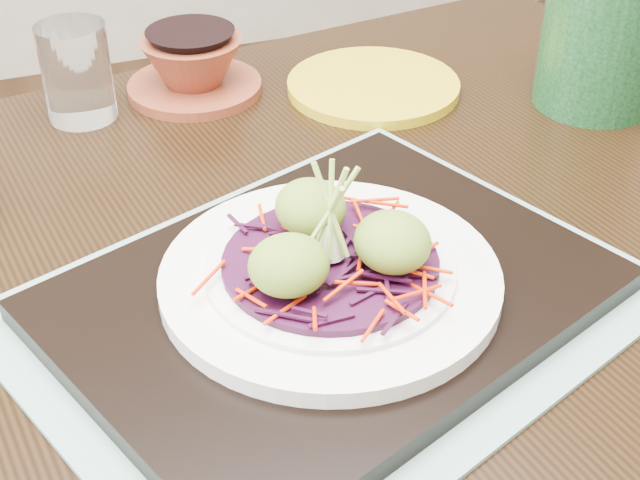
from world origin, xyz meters
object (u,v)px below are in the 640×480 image
object	(u,v)px
white_plate	(330,276)
water_glass	(77,72)
dining_table	(250,353)
green_jar	(602,39)
serving_tray	(330,294)
terracotta_bowl_set	(193,69)
yellow_plate	(373,86)

from	to	relation	value
white_plate	water_glass	distance (m)	0.38
dining_table	green_jar	bearing A→B (deg)	10.35
water_glass	serving_tray	bearing A→B (deg)	-71.69
dining_table	white_plate	distance (m)	0.15
water_glass	green_jar	world-z (taller)	green_jar
white_plate	terracotta_bowl_set	world-z (taller)	terracotta_bowl_set
serving_tray	white_plate	size ratio (longest dim) A/B	1.54
water_glass	green_jar	xyz separation A→B (m)	(0.48, -0.15, 0.02)
serving_tray	white_plate	xyz separation A→B (m)	(0.00, -0.00, 0.02)
white_plate	terracotta_bowl_set	size ratio (longest dim) A/B	1.60
yellow_plate	green_jar	xyz separation A→B (m)	(0.19, -0.10, 0.06)
white_plate	terracotta_bowl_set	xyz separation A→B (m)	(-0.00, 0.38, -0.00)
dining_table	white_plate	world-z (taller)	white_plate
dining_table	yellow_plate	size ratio (longest dim) A/B	6.84
dining_table	water_glass	world-z (taller)	water_glass
dining_table	yellow_plate	xyz separation A→B (m)	(0.21, 0.24, 0.10)
serving_tray	terracotta_bowl_set	world-z (taller)	terracotta_bowl_set
white_plate	yellow_plate	size ratio (longest dim) A/B	1.34
serving_tray	water_glass	bearing A→B (deg)	87.83
dining_table	white_plate	size ratio (longest dim) A/B	5.11
water_glass	white_plate	bearing A→B (deg)	-71.69
serving_tray	white_plate	world-z (taller)	white_plate
water_glass	yellow_plate	size ratio (longest dim) A/B	0.53
terracotta_bowl_set	yellow_plate	bearing A→B (deg)	-19.98
water_glass	terracotta_bowl_set	bearing A→B (deg)	7.10
white_plate	yellow_plate	world-z (taller)	white_plate
green_jar	dining_table	bearing A→B (deg)	-161.54
white_plate	yellow_plate	distance (m)	0.36
serving_tray	yellow_plate	xyz separation A→B (m)	(0.17, 0.31, -0.01)
yellow_plate	green_jar	world-z (taller)	green_jar
serving_tray	yellow_plate	bearing A→B (deg)	40.87
serving_tray	terracotta_bowl_set	size ratio (longest dim) A/B	2.46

